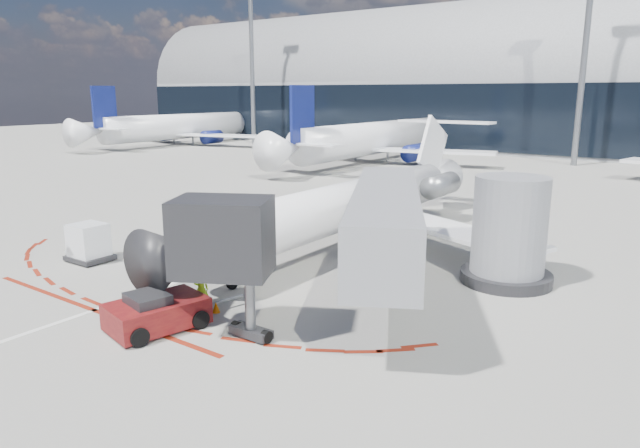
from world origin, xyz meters
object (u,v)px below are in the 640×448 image
Objects in this scene: regional_jet at (355,202)px; uld_container at (89,243)px; ramp_worker at (201,289)px; pushback_tug at (156,312)px.

regional_jet is 13.24× the size of uld_container.
regional_jet is 17.57× the size of ramp_worker.
ramp_worker is (0.56, -12.24, -1.51)m from regional_jet.
uld_container is at bearing -45.87° from ramp_worker.
regional_jet is 14.72m from pushback_tug.
uld_container reaches higher than pushback_tug.
regional_jet is at bearing -125.99° from ramp_worker.
pushback_tug is 2.64× the size of uld_container.
ramp_worker is (-0.20, 2.36, 0.16)m from pushback_tug.
uld_container is (-9.60, 3.55, 0.34)m from pushback_tug.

